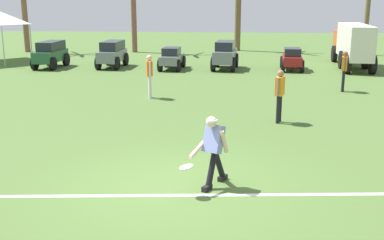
# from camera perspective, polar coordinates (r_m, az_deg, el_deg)

# --- Properties ---
(ground_plane) EXTENTS (80.00, 80.00, 0.00)m
(ground_plane) POSITION_cam_1_polar(r_m,az_deg,el_deg) (9.59, -2.23, -7.71)
(ground_plane) COLOR #49672F
(field_line_paint) EXTENTS (20.78, 1.99, 0.01)m
(field_line_paint) POSITION_cam_1_polar(r_m,az_deg,el_deg) (9.12, -2.59, -8.91)
(field_line_paint) COLOR white
(field_line_paint) RESTS_ON ground_plane
(frisbee_thrower) EXTENTS (0.76, 0.91, 1.43)m
(frisbee_thrower) POSITION_cam_1_polar(r_m,az_deg,el_deg) (9.26, 2.57, -3.26)
(frisbee_thrower) COLOR black
(frisbee_thrower) RESTS_ON ground_plane
(frisbee_in_flight) EXTENTS (0.27, 0.28, 0.08)m
(frisbee_in_flight) POSITION_cam_1_polar(r_m,az_deg,el_deg) (8.90, -0.70, -5.61)
(frisbee_in_flight) COLOR white
(teammate_near_sideline) EXTENTS (0.27, 0.50, 1.56)m
(teammate_near_sideline) POSITION_cam_1_polar(r_m,az_deg,el_deg) (19.46, 17.59, 5.96)
(teammate_near_sideline) COLOR black
(teammate_near_sideline) RESTS_ON ground_plane
(teammate_midfield) EXTENTS (0.28, 0.49, 1.56)m
(teammate_midfield) POSITION_cam_1_polar(r_m,az_deg,el_deg) (17.43, -5.06, 5.65)
(teammate_midfield) COLOR silver
(teammate_midfield) RESTS_ON ground_plane
(teammate_deep) EXTENTS (0.31, 0.48, 1.56)m
(teammate_deep) POSITION_cam_1_polar(r_m,az_deg,el_deg) (14.16, 10.36, 3.38)
(teammate_deep) COLOR black
(teammate_deep) RESTS_ON ground_plane
(parked_car_slot_a) EXTENTS (1.30, 2.46, 1.34)m
(parked_car_slot_a) POSITION_cam_1_polar(r_m,az_deg,el_deg) (25.91, -16.41, 7.57)
(parked_car_slot_a) COLOR #235133
(parked_car_slot_a) RESTS_ON ground_plane
(parked_car_slot_b) EXTENTS (1.28, 2.45, 1.34)m
(parked_car_slot_b) POSITION_cam_1_polar(r_m,az_deg,el_deg) (25.33, -9.43, 7.81)
(parked_car_slot_b) COLOR slate
(parked_car_slot_b) RESTS_ON ground_plane
(parked_car_slot_c) EXTENTS (1.23, 2.26, 1.10)m
(parked_car_slot_c) POSITION_cam_1_polar(r_m,az_deg,el_deg) (24.35, -2.41, 7.35)
(parked_car_slot_c) COLOR slate
(parked_car_slot_c) RESTS_ON ground_plane
(parked_car_slot_d) EXTENTS (1.40, 2.44, 1.40)m
(parked_car_slot_d) POSITION_cam_1_polar(r_m,az_deg,el_deg) (24.38, 3.95, 7.76)
(parked_car_slot_d) COLOR slate
(parked_car_slot_d) RESTS_ON ground_plane
(parked_car_slot_e) EXTENTS (1.23, 2.26, 1.10)m
(parked_car_slot_e) POSITION_cam_1_polar(r_m,az_deg,el_deg) (24.56, 11.76, 7.12)
(parked_car_slot_e) COLOR maroon
(parked_car_slot_e) RESTS_ON ground_plane
(box_truck) EXTENTS (1.72, 5.97, 2.20)m
(box_truck) POSITION_cam_1_polar(r_m,az_deg,el_deg) (26.29, 18.52, 8.62)
(box_truck) COLOR #CC4C19
(box_truck) RESTS_ON ground_plane
(palm_tree_far_right) EXTENTS (3.04, 3.07, 5.30)m
(palm_tree_far_right) POSITION_cam_1_polar(r_m,az_deg,el_deg) (31.96, 20.19, 12.99)
(palm_tree_far_right) COLOR brown
(palm_tree_far_right) RESTS_ON ground_plane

